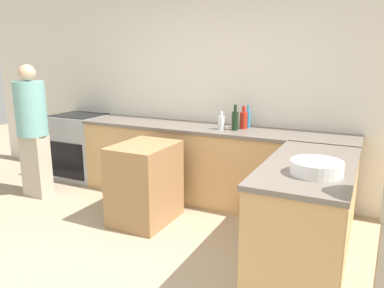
# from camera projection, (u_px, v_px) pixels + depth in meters

# --- Properties ---
(ground_plane) EXTENTS (14.00, 14.00, 0.00)m
(ground_plane) POSITION_uv_depth(u_px,v_px,m) (116.00, 276.00, 3.07)
(ground_plane) COLOR tan
(wall_back) EXTENTS (8.00, 0.06, 2.70)m
(wall_back) POSITION_uv_depth(u_px,v_px,m) (221.00, 89.00, 4.70)
(wall_back) COLOR silver
(wall_back) RESTS_ON ground_plane
(counter_back) EXTENTS (3.38, 0.66, 0.93)m
(counter_back) POSITION_uv_depth(u_px,v_px,m) (209.00, 164.00, 4.60)
(counter_back) COLOR tan
(counter_back) RESTS_ON ground_plane
(counter_peninsula) EXTENTS (0.69, 1.53, 0.93)m
(counter_peninsula) POSITION_uv_depth(u_px,v_px,m) (306.00, 217.00, 3.09)
(counter_peninsula) COLOR tan
(counter_peninsula) RESTS_ON ground_plane
(range_oven) EXTENTS (0.73, 0.62, 0.94)m
(range_oven) POSITION_uv_depth(u_px,v_px,m) (81.00, 146.00, 5.50)
(range_oven) COLOR #ADADB2
(range_oven) RESTS_ON ground_plane
(island_table) EXTENTS (0.56, 0.73, 0.86)m
(island_table) POSITION_uv_depth(u_px,v_px,m) (145.00, 183.00, 4.03)
(island_table) COLOR #997047
(island_table) RESTS_ON ground_plane
(mixing_bowl) EXTENTS (0.37, 0.37, 0.10)m
(mixing_bowl) POSITION_uv_depth(u_px,v_px,m) (316.00, 168.00, 2.69)
(mixing_bowl) COLOR white
(mixing_bowl) RESTS_ON counter_peninsula
(hot_sauce_bottle) EXTENTS (0.09, 0.09, 0.27)m
(hot_sauce_bottle) POSITION_uv_depth(u_px,v_px,m) (244.00, 120.00, 4.38)
(hot_sauce_bottle) COLOR red
(hot_sauce_bottle) RESTS_ON counter_back
(dish_soap_bottle) EXTENTS (0.06, 0.06, 0.27)m
(dish_soap_bottle) POSITION_uv_depth(u_px,v_px,m) (248.00, 119.00, 4.45)
(dish_soap_bottle) COLOR #338CBF
(dish_soap_bottle) RESTS_ON counter_back
(wine_bottle_dark) EXTENTS (0.08, 0.08, 0.29)m
(wine_bottle_dark) POSITION_uv_depth(u_px,v_px,m) (235.00, 120.00, 4.29)
(wine_bottle_dark) COLOR black
(wine_bottle_dark) RESTS_ON counter_back
(vinegar_bottle_clear) EXTENTS (0.08, 0.08, 0.21)m
(vinegar_bottle_clear) POSITION_uv_depth(u_px,v_px,m) (221.00, 122.00, 4.34)
(vinegar_bottle_clear) COLOR silver
(vinegar_bottle_clear) RESTS_ON counter_back
(person_by_range) EXTENTS (0.37, 0.37, 1.66)m
(person_by_range) POSITION_uv_depth(u_px,v_px,m) (32.00, 127.00, 4.64)
(person_by_range) COLOR #ADA38E
(person_by_range) RESTS_ON ground_plane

